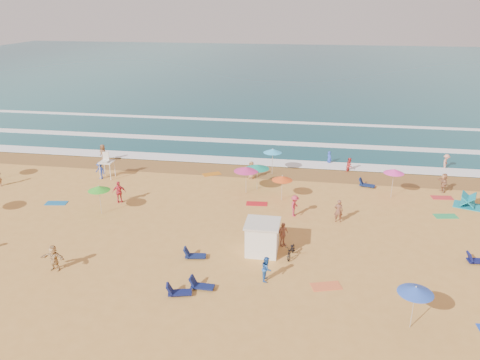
# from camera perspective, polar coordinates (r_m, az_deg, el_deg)

# --- Properties ---
(ground) EXTENTS (220.00, 220.00, 0.00)m
(ground) POSITION_cam_1_polar(r_m,az_deg,el_deg) (33.74, -1.92, -5.97)
(ground) COLOR gold
(ground) RESTS_ON ground
(ocean) EXTENTS (220.00, 140.00, 0.18)m
(ocean) POSITION_cam_1_polar(r_m,az_deg,el_deg) (114.66, 6.48, 13.18)
(ocean) COLOR #0C4756
(ocean) RESTS_ON ground
(wet_sand) EXTENTS (220.00, 220.00, 0.00)m
(wet_sand) POSITION_cam_1_polar(r_m,az_deg,el_deg) (45.07, 1.17, 1.15)
(wet_sand) COLOR olive
(wet_sand) RESTS_ON ground
(surf_foam) EXTENTS (200.00, 18.70, 0.05)m
(surf_foam) POSITION_cam_1_polar(r_m,az_deg,el_deg) (53.35, 2.54, 4.42)
(surf_foam) COLOR white
(surf_foam) RESTS_ON ground
(cabana) EXTENTS (2.00, 2.00, 2.00)m
(cabana) POSITION_cam_1_polar(r_m,az_deg,el_deg) (30.37, 2.73, -7.10)
(cabana) COLOR white
(cabana) RESTS_ON ground
(cabana_roof) EXTENTS (2.20, 2.20, 0.12)m
(cabana_roof) POSITION_cam_1_polar(r_m,az_deg,el_deg) (29.89, 2.77, -5.31)
(cabana_roof) COLOR silver
(cabana_roof) RESTS_ON cabana
(bicycle) EXTENTS (0.89, 1.80, 0.90)m
(bicycle) POSITION_cam_1_polar(r_m,az_deg,el_deg) (30.25, 6.26, -8.52)
(bicycle) COLOR black
(bicycle) RESTS_ON ground
(lifeguard_stand) EXTENTS (1.20, 1.20, 2.10)m
(lifeguard_stand) POSITION_cam_1_polar(r_m,az_deg,el_deg) (44.59, -15.89, 1.53)
(lifeguard_stand) COLOR white
(lifeguard_stand) RESTS_ON ground
(beach_umbrellas) EXTENTS (56.46, 29.22, 0.78)m
(beach_umbrellas) POSITION_cam_1_polar(r_m,az_deg,el_deg) (32.76, 0.67, -2.67)
(beach_umbrellas) COLOR green
(beach_umbrellas) RESTS_ON ground
(loungers) EXTENTS (49.66, 19.21, 0.34)m
(loungers) POSITION_cam_1_polar(r_m,az_deg,el_deg) (31.69, 11.60, -7.98)
(loungers) COLOR #0F164E
(loungers) RESTS_ON ground
(towels) EXTENTS (52.53, 28.16, 0.03)m
(towels) POSITION_cam_1_polar(r_m,az_deg,el_deg) (31.41, 2.99, -8.14)
(towels) COLOR #B65116
(towels) RESTS_ON ground
(beachgoers) EXTENTS (46.54, 24.14, 2.09)m
(beachgoers) POSITION_cam_1_polar(r_m,az_deg,el_deg) (37.87, -2.39, -1.54)
(beachgoers) COLOR brown
(beachgoers) RESTS_ON ground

